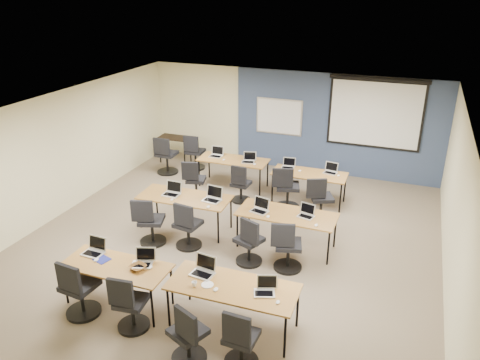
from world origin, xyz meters
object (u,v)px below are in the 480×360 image
at_px(laptop_6, 260,208).
at_px(laptop_10, 288,165).
at_px(laptop_9, 249,160).
at_px(task_chair_10, 286,191).
at_px(laptop_1, 143,260).
at_px(laptop_7, 306,213).
at_px(task_chair_1, 129,307).
at_px(task_chair_5, 187,229).
at_px(task_chair_0, 79,293).
at_px(laptop_8, 216,154).
at_px(spare_chair_a, 194,155).
at_px(task_chair_2, 188,339).
at_px(laptop_3, 265,289).
at_px(laptop_2, 204,269).
at_px(task_chair_11, 320,202).
at_px(spare_chair_b, 166,158).
at_px(training_table_front_right, 233,288).
at_px(task_chair_9, 240,187).
at_px(whiteboard, 279,117).
at_px(training_table_back_left, 233,161).
at_px(task_chair_4, 150,225).
at_px(projector_screen, 376,109).
at_px(task_chair_8, 195,183).
at_px(training_table_front_left, 116,268).
at_px(training_table_back_right, 309,175).
at_px(training_table_mid_right, 287,216).
at_px(laptop_0, 94,249).
at_px(training_table_mid_left, 185,198).
at_px(laptop_5, 213,197).
at_px(task_chair_6, 249,245).
at_px(laptop_11, 331,170).
at_px(task_chair_7, 287,250).
at_px(task_chair_3, 240,343).
at_px(laptop_4, 172,191).

xyz_separation_m(laptop_6, laptop_10, (-0.11, 2.41, -0.00)).
distance_m(laptop_9, task_chair_10, 1.44).
relative_size(laptop_1, laptop_7, 1.08).
height_order(task_chair_1, task_chair_5, task_chair_5).
xyz_separation_m(task_chair_0, laptop_8, (-0.13, 5.58, 0.37)).
bearing_deg(spare_chair_a, task_chair_2, -67.99).
distance_m(laptop_1, laptop_3, 2.02).
relative_size(laptop_2, task_chair_11, 0.35).
xyz_separation_m(spare_chair_a, spare_chair_b, (-0.57, -0.57, 0.02)).
bearing_deg(spare_chair_a, training_table_front_right, -62.30).
distance_m(laptop_1, task_chair_9, 4.09).
xyz_separation_m(whiteboard, training_table_back_left, (-0.65, -1.73, -0.77)).
height_order(training_table_back_left, task_chair_5, task_chair_5).
bearing_deg(task_chair_0, laptop_6, 63.53).
distance_m(training_table_front_right, spare_chair_a, 6.57).
bearing_deg(task_chair_4, laptop_3, -46.57).
height_order(task_chair_1, laptop_6, laptop_6).
bearing_deg(projector_screen, task_chair_8, -144.20).
relative_size(training_table_front_left, training_table_back_left, 0.99).
bearing_deg(laptop_2, spare_chair_b, 132.20).
bearing_deg(task_chair_4, training_table_back_right, 33.34).
distance_m(training_table_back_left, task_chair_10, 1.79).
xyz_separation_m(training_table_back_right, laptop_3, (0.45, -4.66, 0.11)).
bearing_deg(task_chair_9, laptop_1, -86.99).
bearing_deg(training_table_mid_right, laptop_0, -135.34).
bearing_deg(task_chair_2, laptop_1, 165.90).
xyz_separation_m(training_table_mid_right, task_chair_4, (-2.54, -0.85, -0.27)).
bearing_deg(training_table_front_right, training_table_mid_left, 128.29).
height_order(laptop_6, laptop_9, laptop_6).
distance_m(training_table_mid_left, laptop_5, 0.63).
relative_size(training_table_front_left, task_chair_1, 1.78).
bearing_deg(laptop_0, laptop_7, 42.40).
distance_m(training_table_front_right, task_chair_6, 1.75).
relative_size(laptop_7, laptop_11, 0.98).
distance_m(laptop_2, laptop_7, 2.61).
relative_size(task_chair_7, laptop_11, 3.28).
xyz_separation_m(task_chair_4, laptop_10, (1.92, 3.18, 0.37)).
relative_size(task_chair_3, laptop_10, 3.22).
xyz_separation_m(task_chair_8, task_chair_11, (3.02, 0.01, 0.02)).
relative_size(training_table_mid_left, task_chair_9, 2.02).
distance_m(laptop_1, task_chair_3, 2.10).
distance_m(projector_screen, training_table_front_left, 7.54).
bearing_deg(training_table_mid_left, task_chair_11, 26.41).
height_order(task_chair_4, laptop_11, task_chair_4).
distance_m(training_table_back_right, laptop_3, 4.68).
bearing_deg(training_table_back_left, task_chair_4, -99.27).
xyz_separation_m(task_chair_8, spare_chair_a, (-0.85, 1.72, 0.01)).
bearing_deg(spare_chair_a, task_chair_1, -75.71).
height_order(projector_screen, laptop_4, projector_screen).
xyz_separation_m(laptop_9, task_chair_9, (0.07, -0.76, -0.40)).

